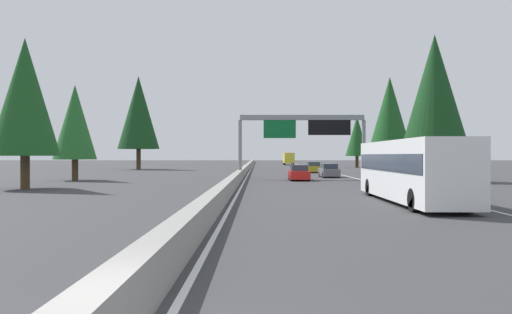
{
  "coord_description": "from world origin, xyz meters",
  "views": [
    {
      "loc": [
        -5.18,
        -1.54,
        2.38
      ],
      "look_at": [
        54.48,
        -1.23,
        2.15
      ],
      "focal_mm": 33.78,
      "sensor_mm": 36.0,
      "label": 1
    }
  ],
  "objects_px": {
    "conifer_left_foreground": "(25,97)",
    "conifer_left_near": "(75,122)",
    "sign_gantry_overhead": "(304,128)",
    "box_truck_near_right": "(289,158)",
    "sedan_distant_a": "(299,173)",
    "conifer_right_far": "(357,136)",
    "conifer_right_mid": "(390,115)",
    "conifer_right_near": "(435,92)",
    "conifer_left_mid": "(139,113)",
    "bus_mid_center": "(410,168)",
    "sedan_mid_right": "(329,171)",
    "sedan_far_right": "(313,168)"
  },
  "relations": [
    {
      "from": "sign_gantry_overhead",
      "to": "conifer_left_foreground",
      "type": "xyz_separation_m",
      "value": [
        -14.21,
        20.88,
        1.38
      ]
    },
    {
      "from": "sign_gantry_overhead",
      "to": "sedan_distant_a",
      "type": "relative_size",
      "value": 2.88
    },
    {
      "from": "sedan_distant_a",
      "to": "conifer_left_mid",
      "type": "xyz_separation_m",
      "value": [
        34.87,
        23.91,
        8.83
      ]
    },
    {
      "from": "sedan_distant_a",
      "to": "conifer_left_foreground",
      "type": "bearing_deg",
      "value": 120.51
    },
    {
      "from": "conifer_right_mid",
      "to": "conifer_left_near",
      "type": "xyz_separation_m",
      "value": [
        -18.43,
        34.61,
        -2.27
      ]
    },
    {
      "from": "sign_gantry_overhead",
      "to": "sedan_far_right",
      "type": "xyz_separation_m",
      "value": [
        17.76,
        -2.97,
        -4.39
      ]
    },
    {
      "from": "conifer_right_near",
      "to": "conifer_left_near",
      "type": "bearing_deg",
      "value": 87.7
    },
    {
      "from": "conifer_right_near",
      "to": "conifer_left_foreground",
      "type": "bearing_deg",
      "value": 107.42
    },
    {
      "from": "conifer_left_mid",
      "to": "bus_mid_center",
      "type": "bearing_deg",
      "value": -153.8
    },
    {
      "from": "conifer_right_far",
      "to": "sign_gantry_overhead",
      "type": "bearing_deg",
      "value": 162.11
    },
    {
      "from": "sedan_distant_a",
      "to": "conifer_left_mid",
      "type": "relative_size",
      "value": 0.28
    },
    {
      "from": "sedan_mid_right",
      "to": "conifer_right_far",
      "type": "xyz_separation_m",
      "value": [
        40.77,
        -11.37,
        5.42
      ]
    },
    {
      "from": "sedan_distant_a",
      "to": "conifer_right_near",
      "type": "height_order",
      "value": "conifer_right_near"
    },
    {
      "from": "sedan_mid_right",
      "to": "conifer_right_near",
      "type": "xyz_separation_m",
      "value": [
        -8.19,
        -8.39,
        7.46
      ]
    },
    {
      "from": "sedan_distant_a",
      "to": "box_truck_near_right",
      "type": "bearing_deg",
      "value": -2.81
    },
    {
      "from": "sedan_far_right",
      "to": "bus_mid_center",
      "type": "bearing_deg",
      "value": -179.8
    },
    {
      "from": "conifer_left_near",
      "to": "box_truck_near_right",
      "type": "bearing_deg",
      "value": -18.78
    },
    {
      "from": "sedan_mid_right",
      "to": "conifer_right_mid",
      "type": "relative_size",
      "value": 0.35
    },
    {
      "from": "sign_gantry_overhead",
      "to": "conifer_left_near",
      "type": "relative_size",
      "value": 1.41
    },
    {
      "from": "sedan_mid_right",
      "to": "conifer_right_far",
      "type": "distance_m",
      "value": 42.67
    },
    {
      "from": "sedan_far_right",
      "to": "conifer_right_near",
      "type": "height_order",
      "value": "conifer_right_near"
    },
    {
      "from": "bus_mid_center",
      "to": "sedan_distant_a",
      "type": "bearing_deg",
      "value": 10.04
    },
    {
      "from": "sign_gantry_overhead",
      "to": "conifer_left_mid",
      "type": "bearing_deg",
      "value": 37.07
    },
    {
      "from": "box_truck_near_right",
      "to": "conifer_left_mid",
      "type": "bearing_deg",
      "value": 143.54
    },
    {
      "from": "sign_gantry_overhead",
      "to": "box_truck_near_right",
      "type": "distance_m",
      "value": 69.85
    },
    {
      "from": "conifer_right_far",
      "to": "conifer_left_foreground",
      "type": "xyz_separation_m",
      "value": [
        -59.13,
        35.37,
        0.36
      ]
    },
    {
      "from": "conifer_left_foreground",
      "to": "sign_gantry_overhead",
      "type": "bearing_deg",
      "value": -55.75
    },
    {
      "from": "conifer_right_near",
      "to": "bus_mid_center",
      "type": "bearing_deg",
      "value": 156.87
    },
    {
      "from": "conifer_right_mid",
      "to": "conifer_left_mid",
      "type": "bearing_deg",
      "value": 65.79
    },
    {
      "from": "conifer_right_mid",
      "to": "conifer_left_foreground",
      "type": "xyz_separation_m",
      "value": [
        -29.94,
        33.71,
        -1.29
      ]
    },
    {
      "from": "sedan_distant_a",
      "to": "box_truck_near_right",
      "type": "relative_size",
      "value": 0.52
    },
    {
      "from": "bus_mid_center",
      "to": "sedan_mid_right",
      "type": "xyz_separation_m",
      "value": [
        27.88,
        -0.01,
        -1.03
      ]
    },
    {
      "from": "sign_gantry_overhead",
      "to": "conifer_right_far",
      "type": "bearing_deg",
      "value": -17.89
    },
    {
      "from": "sedan_mid_right",
      "to": "conifer_left_foreground",
      "type": "bearing_deg",
      "value": 127.41
    },
    {
      "from": "conifer_right_mid",
      "to": "sedan_distant_a",
      "type": "bearing_deg",
      "value": 143.14
    },
    {
      "from": "bus_mid_center",
      "to": "conifer_right_far",
      "type": "height_order",
      "value": "conifer_right_far"
    },
    {
      "from": "sign_gantry_overhead",
      "to": "sedan_far_right",
      "type": "bearing_deg",
      "value": -9.48
    },
    {
      "from": "conifer_left_mid",
      "to": "sedan_far_right",
      "type": "bearing_deg",
      "value": -118.22
    },
    {
      "from": "bus_mid_center",
      "to": "conifer_right_mid",
      "type": "bearing_deg",
      "value": -13.85
    },
    {
      "from": "sedan_distant_a",
      "to": "box_truck_near_right",
      "type": "distance_m",
      "value": 72.12
    },
    {
      "from": "sign_gantry_overhead",
      "to": "box_truck_near_right",
      "type": "bearing_deg",
      "value": -2.35
    },
    {
      "from": "sign_gantry_overhead",
      "to": "conifer_right_far",
      "type": "height_order",
      "value": "conifer_right_far"
    },
    {
      "from": "sign_gantry_overhead",
      "to": "sedan_far_right",
      "type": "height_order",
      "value": "sign_gantry_overhead"
    },
    {
      "from": "bus_mid_center",
      "to": "conifer_right_near",
      "type": "relative_size",
      "value": 0.86
    },
    {
      "from": "box_truck_near_right",
      "to": "conifer_right_mid",
      "type": "height_order",
      "value": "conifer_right_mid"
    },
    {
      "from": "conifer_left_foreground",
      "to": "conifer_left_near",
      "type": "height_order",
      "value": "conifer_left_foreground"
    },
    {
      "from": "sedan_far_right",
      "to": "conifer_right_mid",
      "type": "height_order",
      "value": "conifer_right_mid"
    },
    {
      "from": "conifer_right_far",
      "to": "conifer_left_foreground",
      "type": "bearing_deg",
      "value": 149.11
    },
    {
      "from": "conifer_left_mid",
      "to": "conifer_left_foreground",
      "type": "bearing_deg",
      "value": -175.46
    },
    {
      "from": "sedan_distant_a",
      "to": "conifer_left_near",
      "type": "bearing_deg",
      "value": 91.07
    }
  ]
}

